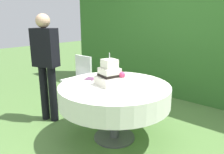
# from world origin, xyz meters

# --- Properties ---
(ground_plane) EXTENTS (20.00, 20.00, 0.00)m
(ground_plane) POSITION_xyz_m (0.00, 0.00, 0.00)
(ground_plane) COLOR #547A3D
(foliage_hedge) EXTENTS (5.60, 0.54, 2.99)m
(foliage_hedge) POSITION_xyz_m (0.00, 2.18, 1.50)
(foliage_hedge) COLOR #336628
(foliage_hedge) RESTS_ON ground_plane
(cake_table) EXTENTS (1.39, 1.39, 0.73)m
(cake_table) POSITION_xyz_m (0.00, 0.00, 0.61)
(cake_table) COLOR #4C4C51
(cake_table) RESTS_ON ground_plane
(wedding_cake) EXTENTS (0.35, 0.35, 0.40)m
(wedding_cake) POSITION_xyz_m (-0.04, -0.04, 0.86)
(wedding_cake) COLOR silver
(wedding_cake) RESTS_ON cake_table
(serving_plate_near) EXTENTS (0.12, 0.12, 0.01)m
(serving_plate_near) POSITION_xyz_m (-0.24, -0.30, 0.74)
(serving_plate_near) COLOR white
(serving_plate_near) RESTS_ON cake_table
(serving_plate_far) EXTENTS (0.12, 0.12, 0.01)m
(serving_plate_far) POSITION_xyz_m (0.13, -0.32, 0.74)
(serving_plate_far) COLOR white
(serving_plate_far) RESTS_ON cake_table
(napkin_stack) EXTENTS (0.17, 0.17, 0.01)m
(napkin_stack) POSITION_xyz_m (-0.41, -0.02, 0.74)
(napkin_stack) COLOR #603856
(napkin_stack) RESTS_ON cake_table
(garden_chair) EXTENTS (0.41, 0.41, 0.89)m
(garden_chair) POSITION_xyz_m (-1.22, 0.47, 0.54)
(garden_chair) COLOR white
(garden_chair) RESTS_ON ground_plane
(standing_person) EXTENTS (0.40, 0.30, 1.60)m
(standing_person) POSITION_xyz_m (-1.11, -0.25, 0.93)
(standing_person) COLOR black
(standing_person) RESTS_ON ground_plane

